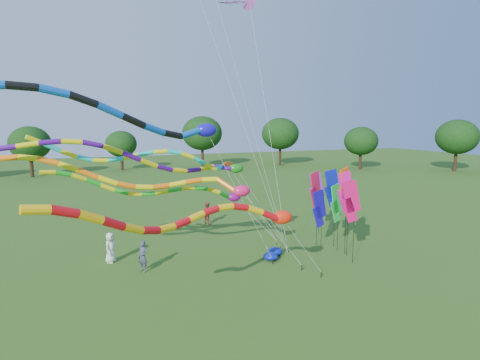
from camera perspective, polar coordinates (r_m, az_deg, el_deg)
name	(u,v)px	position (r m, az deg, el deg)	size (l,w,h in m)	color
ground	(281,289)	(20.54, 5.91, -15.18)	(160.00, 160.00, 0.00)	#295717
tree_ring	(317,188)	(17.23, 10.92, -1.11)	(118.11, 120.10, 9.62)	#382314
tube_kite_red	(215,217)	(16.07, -3.57, -5.29)	(12.86, 5.35, 6.50)	black
tube_kite_orange	(154,180)	(20.29, -12.13, 0.01)	(15.02, 2.51, 7.30)	black
tube_kite_purple	(154,160)	(20.55, -12.18, 2.75)	(15.84, 2.30, 8.05)	black
tube_kite_blue	(92,112)	(16.97, -20.35, 9.01)	(17.96, 5.12, 10.46)	black
tube_kite_cyan	(165,159)	(21.04, -10.60, 2.90)	(13.47, 2.05, 8.05)	black
tube_kite_green	(170,190)	(24.21, -9.92, -1.43)	(13.69, 1.52, 6.18)	black
delta_kite_high_c	(249,0)	(30.40, 1.29, 24.20)	(3.11, 7.24, 17.57)	black
banner_pole_magenta_a	(351,202)	(23.65, 15.47, -2.99)	(1.12, 0.48, 4.92)	black
banner_pole_orange	(345,188)	(24.96, 14.69, -1.05)	(1.11, 0.51, 5.49)	black
banner_pole_magenta_b	(345,192)	(24.83, 14.76, -1.61)	(1.16, 0.16, 5.27)	black
banner_pole_red	(315,190)	(26.54, 10.68, -1.41)	(1.11, 0.48, 5.01)	black
banner_pole_green	(336,203)	(25.71, 13.54, -3.20)	(1.13, 0.43, 4.39)	black
banner_pole_blue_a	(319,209)	(26.34, 11.20, -4.04)	(1.16, 0.28, 3.85)	black
banner_pole_blue_b	(332,188)	(26.43, 12.97, -1.19)	(1.16, 0.19, 5.16)	black
banner_pole_violet	(316,189)	(29.43, 10.80, -1.32)	(1.14, 0.39, 4.57)	black
blue_nylon_heap	(273,254)	(24.78, 4.70, -10.42)	(1.13, 1.50, 0.49)	#0B1C97
person_a	(110,248)	(24.83, -17.95, -9.13)	(0.87, 0.57, 1.79)	silver
person_b	(143,256)	(22.88, -13.68, -10.52)	(0.64, 0.42, 1.75)	#3C4254
person_c	(207,213)	(32.23, -4.68, -4.73)	(0.87, 0.67, 1.78)	brown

